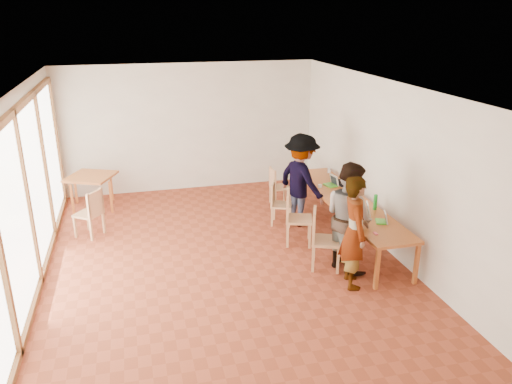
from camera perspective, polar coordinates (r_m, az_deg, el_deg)
ground at (r=8.76m, az=-3.89°, el=-7.97°), size 8.00×8.00×0.00m
wall_back at (r=11.98m, az=-7.62°, el=7.29°), size 6.00×0.10×3.00m
wall_front at (r=4.66m, az=5.08°, el=-14.05°), size 6.00×0.10×3.00m
wall_right at (r=9.15m, az=14.70°, el=2.81°), size 0.10×8.00×3.00m
window_wall at (r=8.22m, az=-24.88°, el=-0.38°), size 0.10×8.00×3.00m
ceiling at (r=7.81m, az=-4.42°, el=11.99°), size 6.00×8.00×0.04m
communal_table at (r=9.57m, az=10.35°, el=-1.13°), size 0.80×4.00×0.75m
side_table at (r=11.39m, az=-18.33°, el=1.43°), size 0.90×0.90×0.75m
chair_near at (r=8.38m, az=7.33°, el=-4.66°), size 0.62×0.62×0.54m
chair_mid at (r=9.19m, az=4.27°, el=-2.30°), size 0.60×0.60×0.54m
chair_far at (r=10.06m, az=2.43°, el=-0.83°), size 0.53×0.53×0.46m
chair_empty at (r=11.05m, az=2.33°, el=1.07°), size 0.41×0.41×0.45m
chair_spare at (r=9.95m, az=-18.26°, el=-1.80°), size 0.61×0.61×0.50m
person_near at (r=7.82m, az=11.20°, el=-4.51°), size 0.54×0.73×1.81m
person_mid at (r=8.33m, az=10.56°, el=-2.76°), size 0.87×1.03×1.85m
person_far at (r=9.94m, az=5.20°, el=1.36°), size 1.09×1.38×1.87m
laptop_near at (r=8.66m, az=14.34°, el=-3.06°), size 0.26×0.27×0.19m
laptop_mid at (r=8.91m, az=12.40°, el=-2.15°), size 0.30×0.31×0.22m
laptop_far at (r=10.26m, az=8.70°, el=1.07°), size 0.28×0.30×0.22m
yellow_mug at (r=9.40m, az=11.37°, el=-0.98°), size 0.15×0.15×0.09m
green_bottle at (r=9.14m, az=13.48°, el=-1.14°), size 0.07×0.07×0.28m
clear_glass at (r=11.08m, az=8.35°, el=2.42°), size 0.07×0.07×0.09m
condiment_cup at (r=10.13m, az=7.31°, el=0.69°), size 0.08×0.08×0.06m
pink_phone at (r=8.21m, az=13.50°, el=-4.63°), size 0.05×0.10×0.01m
black_pouch at (r=10.34m, az=9.87°, el=1.04°), size 0.16×0.26×0.09m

